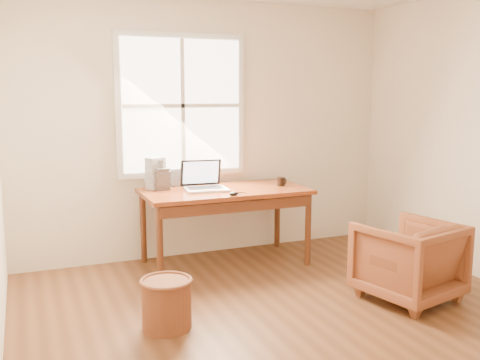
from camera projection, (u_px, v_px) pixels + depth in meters
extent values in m
cube|color=brown|center=(318.00, 341.00, 3.68)|extent=(4.00, 4.50, 0.02)
cube|color=beige|center=(209.00, 130.00, 5.53)|extent=(4.00, 0.02, 2.60)
cube|color=silver|center=(182.00, 106.00, 5.34)|extent=(1.32, 0.05, 1.42)
cube|color=white|center=(183.00, 106.00, 5.31)|extent=(1.20, 0.02, 1.30)
cube|color=silver|center=(183.00, 106.00, 5.30)|extent=(0.04, 0.02, 1.30)
cube|color=silver|center=(183.00, 106.00, 5.30)|extent=(1.20, 0.02, 0.04)
cube|color=brown|center=(225.00, 191.00, 5.20)|extent=(1.60, 0.80, 0.04)
imported|color=brown|center=(408.00, 260.00, 4.35)|extent=(0.84, 0.86, 0.65)
cylinder|color=brown|center=(167.00, 304.00, 3.83)|extent=(0.39, 0.39, 0.35)
ellipsoid|color=black|center=(234.00, 194.00, 4.87)|extent=(0.11, 0.09, 0.03)
cylinder|color=black|center=(281.00, 181.00, 5.38)|extent=(0.09, 0.09, 0.09)
cube|color=silver|center=(156.00, 174.00, 5.18)|extent=(0.20, 0.19, 0.31)
cube|color=#28282D|center=(161.00, 179.00, 5.15)|extent=(0.15, 0.14, 0.21)
cube|color=#AAACB9|center=(158.00, 175.00, 5.18)|extent=(0.16, 0.15, 0.29)
cube|color=silver|center=(177.00, 177.00, 5.37)|extent=(0.15, 0.14, 0.18)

